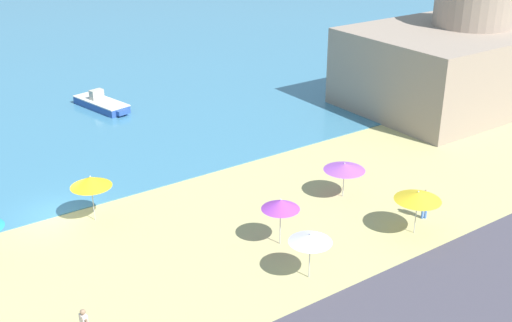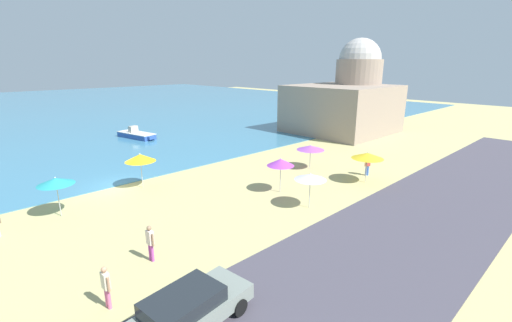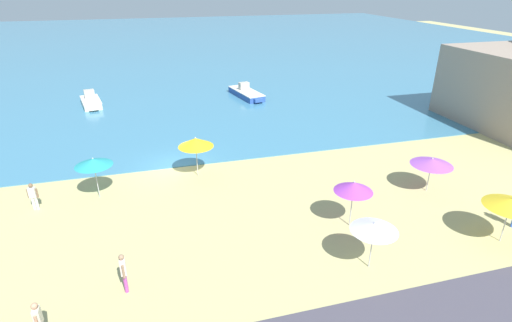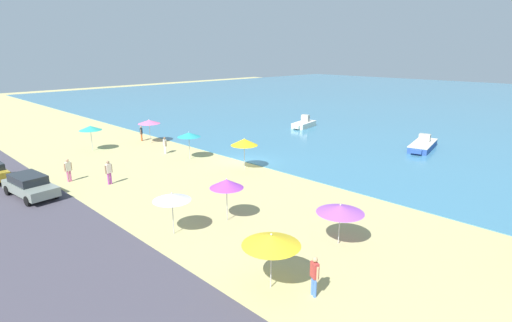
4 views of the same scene
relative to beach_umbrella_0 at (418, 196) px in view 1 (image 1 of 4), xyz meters
name	(u,v)px [view 1 (image 1 of 4)]	position (x,y,z in m)	size (l,w,h in m)	color
ground_plane	(61,216)	(-14.32, 12.30, -2.12)	(160.00, 160.00, 0.00)	tan
beach_umbrella_0	(418,196)	(0.00, 0.00, 0.00)	(2.39, 2.39, 2.41)	#B2B2B7
beach_umbrella_3	(281,204)	(-6.31, 3.13, 0.09)	(1.91, 1.91, 2.53)	#B2B2B7
beach_umbrella_4	(310,238)	(-7.01, -0.01, -0.06)	(2.00, 2.00, 2.31)	#B2B2B7
beach_umbrella_5	(91,182)	(-12.97, 10.76, 0.16)	(2.18, 2.18, 2.62)	#B2B2B7
beach_umbrella_6	(344,167)	(-0.21, 5.21, -0.26)	(2.37, 2.37, 2.12)	#B2B2B7
bather_0	(425,202)	(1.60, 0.77, -1.16)	(0.53, 0.35, 1.71)	#4673CC
skiff_offshore	(101,104)	(-5.53, 27.66, -1.69)	(2.86, 5.88, 1.40)	#2C509B
harbor_fortress	(449,53)	(17.56, 12.81, 2.11)	(12.92, 11.68, 12.13)	gray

